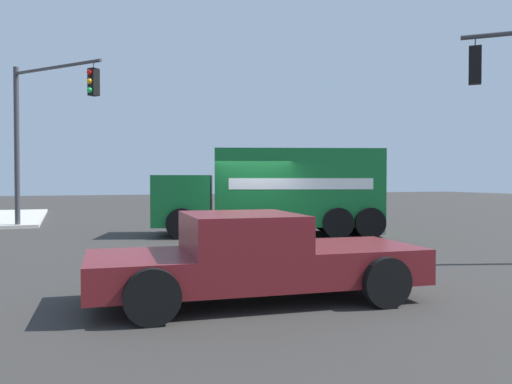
# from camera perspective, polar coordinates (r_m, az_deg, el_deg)

# --- Properties ---
(ground_plane) EXTENTS (100.00, 100.00, 0.00)m
(ground_plane) POSITION_cam_1_polar(r_m,az_deg,el_deg) (16.42, -0.20, -5.29)
(ground_plane) COLOR #33302D
(delivery_truck) EXTENTS (4.75, 8.01, 2.93)m
(delivery_truck) POSITION_cam_1_polar(r_m,az_deg,el_deg) (17.91, 2.27, 0.13)
(delivery_truck) COLOR #146B2D
(delivery_truck) RESTS_ON ground
(traffic_light_primary) EXTENTS (3.64, 3.10, 6.15)m
(traffic_light_primary) POSITION_cam_1_polar(r_m,az_deg,el_deg) (21.32, -22.53, 7.46)
(traffic_light_primary) COLOR #38383D
(traffic_light_primary) RESTS_ON sidewalk_corner_far
(pickup_maroon) EXTENTS (2.55, 5.33, 1.38)m
(pickup_maroon) POSITION_cam_1_polar(r_m,az_deg,el_deg) (8.25, -0.31, -6.87)
(pickup_maroon) COLOR maroon
(pickup_maroon) RESTS_ON ground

